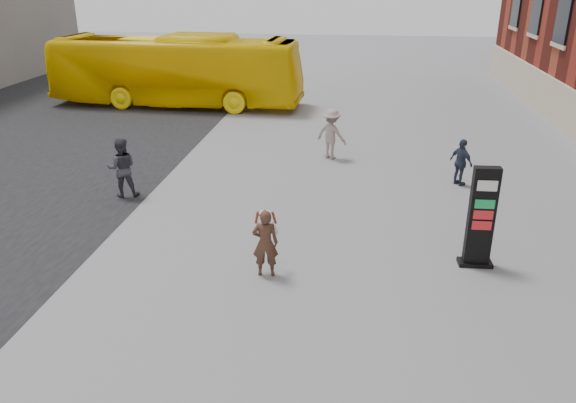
# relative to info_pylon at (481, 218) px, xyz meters

# --- Properties ---
(ground) EXTENTS (100.00, 100.00, 0.00)m
(ground) POSITION_rel_info_pylon_xyz_m (-3.82, -1.44, -1.16)
(ground) COLOR #9E9EA3
(info_pylon) EXTENTS (0.76, 0.40, 2.33)m
(info_pylon) POSITION_rel_info_pylon_xyz_m (0.00, 0.00, 0.00)
(info_pylon) COLOR black
(info_pylon) RESTS_ON ground
(woman) EXTENTS (0.62, 0.57, 1.54)m
(woman) POSITION_rel_info_pylon_xyz_m (-4.62, -1.03, -0.37)
(woman) COLOR #40281C
(woman) RESTS_ON ground
(bus) EXTENTS (12.27, 3.39, 3.38)m
(bus) POSITION_rel_info_pylon_xyz_m (-11.62, 14.88, 0.53)
(bus) COLOR yellow
(bus) RESTS_ON road
(pedestrian_a) EXTENTS (1.02, 0.91, 1.75)m
(pedestrian_a) POSITION_rel_info_pylon_xyz_m (-9.50, 3.00, -0.29)
(pedestrian_a) COLOR #37353F
(pedestrian_a) RESTS_ON ground
(pedestrian_b) EXTENTS (1.30, 1.10, 1.75)m
(pedestrian_b) POSITION_rel_info_pylon_xyz_m (-3.68, 7.39, -0.29)
(pedestrian_b) COLOR gray
(pedestrian_b) RESTS_ON ground
(pedestrian_c) EXTENTS (0.80, 0.89, 1.46)m
(pedestrian_c) POSITION_rel_info_pylon_xyz_m (0.42, 5.21, -0.43)
(pedestrian_c) COLOR #2A3548
(pedestrian_c) RESTS_ON ground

